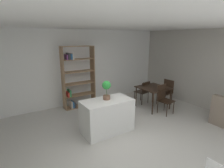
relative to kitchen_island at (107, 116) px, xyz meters
name	(u,v)px	position (x,y,z in m)	size (l,w,h in m)	color
ground_plane	(127,143)	(0.11, -0.75, -0.44)	(10.13, 10.13, 0.00)	beige
ceiling_slab	(130,21)	(0.11, -0.75, 2.33)	(7.36, 6.44, 0.06)	white
back_partition	(76,68)	(0.11, 2.44, 0.93)	(7.36, 0.06, 2.74)	white
right_partition_gray	(217,72)	(3.76, -0.75, 0.93)	(0.06, 6.44, 2.74)	#B2ADA3
kitchen_island	(107,116)	(0.00, 0.00, 0.00)	(1.32, 0.71, 0.88)	white
potted_plant_on_island	(106,88)	(0.02, 0.06, 0.75)	(0.23, 0.23, 0.50)	brown
open_bookshelf	(77,79)	(-0.01, 2.08, 0.61)	(1.13, 0.37, 2.18)	#997551
dining_table	(153,89)	(2.22, 0.54, 0.24)	(0.96, 0.96, 0.77)	black
dining_chair_near	(164,97)	(2.21, 0.04, 0.11)	(0.47, 0.46, 0.96)	black
dining_chair_window_side	(166,90)	(2.92, 0.55, 0.10)	(0.48, 0.46, 0.93)	black
dining_chair_far	(144,90)	(2.23, 1.05, 0.07)	(0.48, 0.49, 0.86)	black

